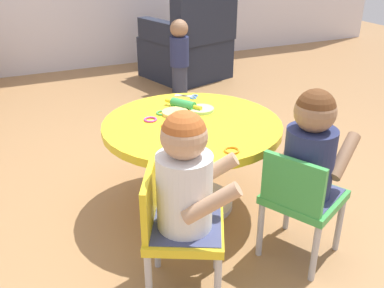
{
  "coord_description": "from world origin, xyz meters",
  "views": [
    {
      "loc": [
        -0.84,
        -1.83,
        1.33
      ],
      "look_at": [
        0.0,
        0.0,
        0.36
      ],
      "focal_mm": 40.83,
      "sensor_mm": 36.0,
      "label": 1
    }
  ],
  "objects_px": {
    "seated_child_left": "(186,177)",
    "armchair_dark": "(188,48)",
    "child_chair_right": "(301,199)",
    "child_chair_left": "(176,228)",
    "rolling_pin": "(183,104)",
    "toddler_standing": "(179,55)",
    "craft_scissors": "(190,96)",
    "seated_child_right": "(311,148)",
    "craft_table": "(192,143)"
  },
  "relations": [
    {
      "from": "armchair_dark",
      "to": "craft_scissors",
      "type": "xyz_separation_m",
      "value": [
        -0.8,
        -1.8,
        0.18
      ]
    },
    {
      "from": "craft_table",
      "to": "child_chair_left",
      "type": "relative_size",
      "value": 1.67
    },
    {
      "from": "toddler_standing",
      "to": "child_chair_right",
      "type": "bearing_deg",
      "value": -100.29
    },
    {
      "from": "armchair_dark",
      "to": "rolling_pin",
      "type": "height_order",
      "value": "armchair_dark"
    },
    {
      "from": "seated_child_left",
      "to": "craft_scissors",
      "type": "bearing_deg",
      "value": 64.96
    },
    {
      "from": "craft_table",
      "to": "craft_scissors",
      "type": "bearing_deg",
      "value": 67.62
    },
    {
      "from": "rolling_pin",
      "to": "toddler_standing",
      "type": "bearing_deg",
      "value": 67.68
    },
    {
      "from": "craft_scissors",
      "to": "craft_table",
      "type": "bearing_deg",
      "value": -112.38
    },
    {
      "from": "child_chair_right",
      "to": "seated_child_right",
      "type": "height_order",
      "value": "seated_child_right"
    },
    {
      "from": "child_chair_right",
      "to": "armchair_dark",
      "type": "xyz_separation_m",
      "value": [
        0.69,
        2.73,
        0.0
      ]
    },
    {
      "from": "child_chair_left",
      "to": "toddler_standing",
      "type": "relative_size",
      "value": 0.8
    },
    {
      "from": "seated_child_left",
      "to": "rolling_pin",
      "type": "distance_m",
      "value": 0.82
    },
    {
      "from": "seated_child_left",
      "to": "armchair_dark",
      "type": "relative_size",
      "value": 0.58
    },
    {
      "from": "seated_child_left",
      "to": "rolling_pin",
      "type": "bearing_deg",
      "value": 67.17
    },
    {
      "from": "child_chair_left",
      "to": "child_chair_right",
      "type": "bearing_deg",
      "value": -3.45
    },
    {
      "from": "child_chair_right",
      "to": "craft_scissors",
      "type": "height_order",
      "value": "child_chair_right"
    },
    {
      "from": "seated_child_left",
      "to": "child_chair_right",
      "type": "relative_size",
      "value": 0.95
    },
    {
      "from": "child_chair_left",
      "to": "rolling_pin",
      "type": "height_order",
      "value": "same"
    },
    {
      "from": "seated_child_right",
      "to": "armchair_dark",
      "type": "distance_m",
      "value": 2.8
    },
    {
      "from": "child_chair_left",
      "to": "toddler_standing",
      "type": "distance_m",
      "value": 2.49
    },
    {
      "from": "child_chair_right",
      "to": "armchair_dark",
      "type": "relative_size",
      "value": 0.61
    },
    {
      "from": "seated_child_left",
      "to": "rolling_pin",
      "type": "height_order",
      "value": "seated_child_left"
    },
    {
      "from": "seated_child_right",
      "to": "craft_table",
      "type": "bearing_deg",
      "value": 116.98
    },
    {
      "from": "seated_child_left",
      "to": "child_chair_right",
      "type": "distance_m",
      "value": 0.58
    },
    {
      "from": "craft_table",
      "to": "rolling_pin",
      "type": "relative_size",
      "value": 4.32
    },
    {
      "from": "toddler_standing",
      "to": "seated_child_right",
      "type": "bearing_deg",
      "value": -99.51
    },
    {
      "from": "seated_child_left",
      "to": "craft_scissors",
      "type": "relative_size",
      "value": 3.72
    },
    {
      "from": "seated_child_right",
      "to": "craft_scissors",
      "type": "distance_m",
      "value": 0.92
    },
    {
      "from": "craft_table",
      "to": "rolling_pin",
      "type": "distance_m",
      "value": 0.24
    },
    {
      "from": "child_chair_right",
      "to": "rolling_pin",
      "type": "xyz_separation_m",
      "value": [
        -0.21,
        0.77,
        0.21
      ]
    },
    {
      "from": "armchair_dark",
      "to": "craft_scissors",
      "type": "bearing_deg",
      "value": -113.96
    },
    {
      "from": "child_chair_right",
      "to": "toddler_standing",
      "type": "height_order",
      "value": "toddler_standing"
    },
    {
      "from": "craft_table",
      "to": "child_chair_right",
      "type": "height_order",
      "value": "child_chair_right"
    },
    {
      "from": "craft_table",
      "to": "craft_scissors",
      "type": "height_order",
      "value": "craft_scissors"
    },
    {
      "from": "seated_child_right",
      "to": "craft_scissors",
      "type": "xyz_separation_m",
      "value": [
        -0.14,
        0.91,
        -0.04
      ]
    },
    {
      "from": "seated_child_left",
      "to": "seated_child_right",
      "type": "distance_m",
      "value": 0.57
    },
    {
      "from": "toddler_standing",
      "to": "craft_scissors",
      "type": "distance_m",
      "value": 1.49
    },
    {
      "from": "child_chair_right",
      "to": "rolling_pin",
      "type": "distance_m",
      "value": 0.82
    },
    {
      "from": "seated_child_left",
      "to": "rolling_pin",
      "type": "xyz_separation_m",
      "value": [
        0.32,
        0.75,
        -0.02
      ]
    },
    {
      "from": "armchair_dark",
      "to": "craft_scissors",
      "type": "height_order",
      "value": "armchair_dark"
    },
    {
      "from": "child_chair_left",
      "to": "craft_scissors",
      "type": "xyz_separation_m",
      "value": [
        0.46,
        0.89,
        0.18
      ]
    },
    {
      "from": "seated_child_right",
      "to": "child_chair_left",
      "type": "bearing_deg",
      "value": 178.44
    },
    {
      "from": "seated_child_left",
      "to": "armchair_dark",
      "type": "xyz_separation_m",
      "value": [
        1.23,
        2.71,
        -0.22
      ]
    },
    {
      "from": "seated_child_right",
      "to": "rolling_pin",
      "type": "bearing_deg",
      "value": 108.42
    },
    {
      "from": "armchair_dark",
      "to": "toddler_standing",
      "type": "relative_size",
      "value": 1.32
    },
    {
      "from": "craft_table",
      "to": "toddler_standing",
      "type": "relative_size",
      "value": 1.34
    },
    {
      "from": "craft_table",
      "to": "child_chair_right",
      "type": "bearing_deg",
      "value": -66.65
    },
    {
      "from": "toddler_standing",
      "to": "rolling_pin",
      "type": "bearing_deg",
      "value": -112.32
    },
    {
      "from": "rolling_pin",
      "to": "craft_scissors",
      "type": "distance_m",
      "value": 0.19
    },
    {
      "from": "craft_table",
      "to": "seated_child_left",
      "type": "relative_size",
      "value": 1.76
    }
  ]
}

